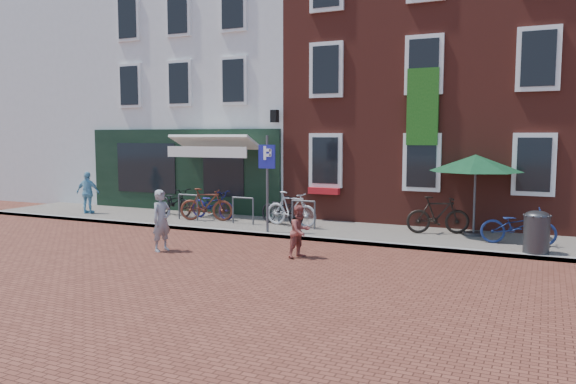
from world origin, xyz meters
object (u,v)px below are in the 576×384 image
at_px(bicycle_6, 518,226).
at_px(boy, 300,231).
at_px(litter_bin, 537,230).
at_px(parasol, 476,160).
at_px(bicycle_0, 175,202).
at_px(cafe_person, 88,193).
at_px(bicycle_4, 282,209).
at_px(bicycle_1, 206,205).
at_px(bicycle_3, 291,209).
at_px(bicycle_2, 213,204).
at_px(parking_sign, 267,170).
at_px(woman, 162,221).
at_px(bicycle_5, 438,215).

bearing_deg(bicycle_6, boy, 121.93).
xyz_separation_m(litter_bin, parasol, (-1.58, 1.82, 1.49)).
bearing_deg(bicycle_0, cafe_person, 124.16).
height_order(litter_bin, bicycle_4, litter_bin).
relative_size(parasol, boy, 2.03).
relative_size(bicycle_0, bicycle_1, 1.03).
bearing_deg(cafe_person, bicycle_4, 171.60).
bearing_deg(parasol, bicycle_6, -38.46).
height_order(parasol, bicycle_6, parasol).
relative_size(litter_bin, bicycle_3, 0.61).
relative_size(bicycle_2, bicycle_6, 1.00).
xyz_separation_m(parking_sign, cafe_person, (-7.32, 0.76, -1.00)).
bearing_deg(cafe_person, litter_bin, 164.16).
height_order(parasol, woman, parasol).
xyz_separation_m(litter_bin, bicycle_2, (-9.60, 1.44, -0.08)).
bearing_deg(bicycle_2, bicycle_6, -84.22).
bearing_deg(bicycle_5, parasol, -101.93).
xyz_separation_m(parasol, woman, (-6.63, -4.83, -1.39)).
xyz_separation_m(bicycle_2, bicycle_3, (2.92, -0.28, 0.05)).
height_order(parasol, boy, parasol).
height_order(bicycle_0, bicycle_2, same).
xyz_separation_m(bicycle_3, bicycle_5, (4.18, 0.51, 0.00)).
distance_m(bicycle_0, bicycle_3, 4.49).
bearing_deg(bicycle_2, parasol, -78.19).
distance_m(cafe_person, bicycle_2, 4.64).
height_order(parasol, bicycle_1, parasol).
bearing_deg(bicycle_1, parking_sign, -127.76).
bearing_deg(boy, parking_sign, 64.00).
distance_m(litter_bin, bicycle_0, 11.26).
xyz_separation_m(litter_bin, woman, (-8.20, -3.01, 0.10)).
bearing_deg(bicycle_4, bicycle_6, -72.62).
bearing_deg(bicycle_3, parking_sign, 179.14).
xyz_separation_m(parking_sign, bicycle_6, (6.43, 0.97, -1.26)).
bearing_deg(bicycle_3, bicycle_6, -84.97).
bearing_deg(bicycle_6, bicycle_0, 83.06).
bearing_deg(boy, bicycle_2, 74.17).
xyz_separation_m(parking_sign, boy, (1.96, -2.21, -1.22)).
height_order(bicycle_0, bicycle_6, same).
relative_size(bicycle_0, bicycle_5, 1.03).
bearing_deg(litter_bin, cafe_person, 177.17).
height_order(litter_bin, bicycle_6, litter_bin).
bearing_deg(bicycle_5, parking_sign, 90.29).
distance_m(litter_bin, bicycle_5, 3.01).
height_order(litter_bin, bicycle_2, litter_bin).
height_order(cafe_person, bicycle_6, cafe_person).
height_order(bicycle_5, bicycle_6, bicycle_5).
relative_size(bicycle_0, bicycle_4, 1.00).
relative_size(parasol, bicycle_3, 1.43).
bearing_deg(parking_sign, cafe_person, 174.07).
bearing_deg(bicycle_4, boy, -128.39).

